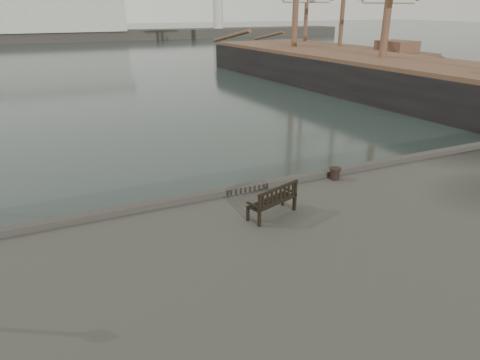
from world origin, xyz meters
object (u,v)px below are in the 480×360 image
object	(u,v)px
bench	(272,206)
tall_ship_main	(379,83)
bollard_right	(335,174)
tall_ship_far	(338,60)

from	to	relation	value
bench	tall_ship_main	bearing A→B (deg)	24.20
bench	bollard_right	size ratio (longest dim) A/B	4.05
tall_ship_main	tall_ship_far	size ratio (longest dim) A/B	1.75
bollard_right	tall_ship_main	distance (m)	25.17
bench	tall_ship_far	distance (m)	45.34
bench	tall_ship_far	bearing A→B (deg)	32.40
bollard_right	tall_ship_main	size ratio (longest dim) A/B	0.01
bollard_right	tall_ship_main	bearing A→B (deg)	45.04
bench	bollard_right	world-z (taller)	bench
tall_ship_main	tall_ship_far	bearing A→B (deg)	59.69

